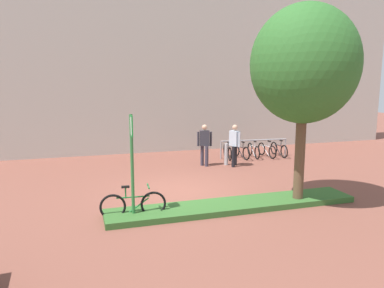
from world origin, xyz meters
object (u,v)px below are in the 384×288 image
object	(u,v)px
bollard_steel	(226,154)
bike_rack_cluster	(254,150)
person_suited_dark	(205,142)
tree_sidewalk	(304,65)
person_casual_tan	(235,143)
bike_at_sign	(133,205)
parking_sign_post	(132,152)

from	to	relation	value
bollard_steel	bike_rack_cluster	bearing A→B (deg)	30.71
person_suited_dark	tree_sidewalk	bearing A→B (deg)	-79.45
bike_rack_cluster	person_casual_tan	size ratio (longest dim) A/B	1.86
bollard_steel	person_casual_tan	xyz separation A→B (m)	(0.23, -0.31, 0.53)
bike_at_sign	bike_rack_cluster	xyz separation A→B (m)	(6.39, 6.01, -0.00)
parking_sign_post	person_casual_tan	xyz separation A→B (m)	(4.83, 4.73, -0.74)
parking_sign_post	bike_at_sign	bearing A→B (deg)	80.27
bollard_steel	person_casual_tan	distance (m)	0.66
parking_sign_post	bollard_steel	distance (m)	6.94
bike_rack_cluster	bollard_steel	size ratio (longest dim) A/B	3.56
bollard_steel	person_suited_dark	xyz separation A→B (m)	(-0.93, 0.10, 0.53)
bike_rack_cluster	person_casual_tan	bearing A→B (deg)	-138.79
bollard_steel	person_suited_dark	size ratio (longest dim) A/B	0.52
bike_at_sign	person_casual_tan	size ratio (longest dim) A/B	0.98
tree_sidewalk	person_casual_tan	distance (m)	5.67
bike_at_sign	tree_sidewalk	bearing A→B (deg)	-3.01
parking_sign_post	bike_rack_cluster	xyz separation A→B (m)	(6.40, 6.11, -1.38)
bike_at_sign	bollard_steel	distance (m)	6.74
bike_rack_cluster	person_casual_tan	distance (m)	2.19
bike_at_sign	parking_sign_post	bearing A→B (deg)	-99.73
person_casual_tan	bollard_steel	bearing A→B (deg)	127.10
person_suited_dark	bollard_steel	bearing A→B (deg)	-6.30
bike_rack_cluster	person_suited_dark	world-z (taller)	person_suited_dark
bike_rack_cluster	person_casual_tan	world-z (taller)	person_casual_tan
parking_sign_post	bike_at_sign	size ratio (longest dim) A/B	1.58
tree_sidewalk	bollard_steel	world-z (taller)	tree_sidewalk
person_casual_tan	person_suited_dark	world-z (taller)	same
bollard_steel	person_casual_tan	bearing A→B (deg)	-52.90
bike_at_sign	person_suited_dark	world-z (taller)	person_suited_dark
parking_sign_post	person_suited_dark	world-z (taller)	parking_sign_post
bike_at_sign	person_suited_dark	bearing A→B (deg)	54.10
tree_sidewalk	bike_at_sign	world-z (taller)	tree_sidewalk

